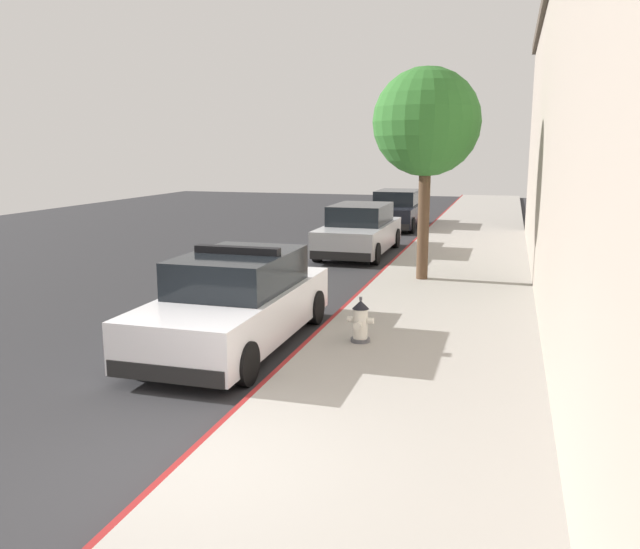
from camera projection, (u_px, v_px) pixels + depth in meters
ground_plane at (224, 277)px, 17.23m from camera, size 34.08×60.00×0.20m
sidewalk_pavement at (452, 284)px, 15.54m from camera, size 3.69×60.00×0.13m
curb_painted_edge at (375, 280)px, 16.06m from camera, size 0.08×60.00×0.13m
police_cruiser at (237, 302)px, 10.84m from camera, size 1.94×4.84×1.68m
parked_car_silver_ahead at (360, 231)px, 20.23m from camera, size 1.94×4.84×1.56m
parked_car_dark_far at (397, 210)px, 26.97m from camera, size 1.94×4.84×1.56m
fire_hydrant at (360, 321)px, 10.64m from camera, size 0.44×0.40×0.76m
street_tree at (426, 123)px, 15.17m from camera, size 2.54×2.54×5.03m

